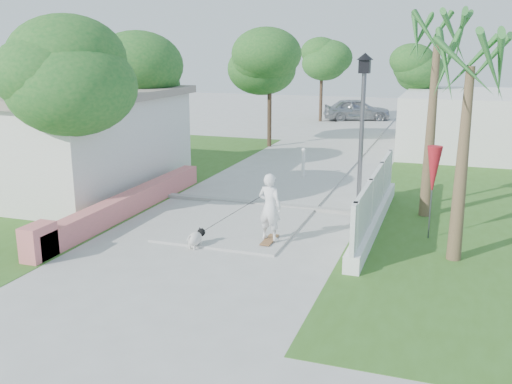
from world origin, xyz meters
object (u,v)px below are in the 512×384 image
at_px(skateboarder, 243,212).
at_px(parked_car, 357,110).
at_px(street_lamp, 362,131).
at_px(bollard, 303,162).
at_px(patio_umbrella, 433,172).
at_px(dog, 196,238).

distance_m(skateboarder, parked_car, 24.40).
xyz_separation_m(street_lamp, parked_car, (-3.58, 21.54, -1.72)).
xyz_separation_m(street_lamp, bollard, (-2.70, 4.50, -1.84)).
bearing_deg(parked_car, skateboarder, 163.99).
relative_size(patio_umbrella, skateboarder, 1.22).
distance_m(street_lamp, bollard, 5.56).
xyz_separation_m(patio_umbrella, parked_car, (-5.48, 22.54, -0.98)).
distance_m(bollard, skateboarder, 7.34).
bearing_deg(street_lamp, dog, -132.92).
bearing_deg(street_lamp, skateboarder, -128.96).
bearing_deg(parked_car, bollard, 163.91).
relative_size(street_lamp, dog, 6.97).
xyz_separation_m(skateboarder, parked_car, (-1.30, 24.37, -0.08)).
xyz_separation_m(bollard, skateboarder, (0.41, -7.33, 0.20)).
distance_m(street_lamp, parked_car, 21.90).
height_order(bollard, skateboarder, skateboarder).
xyz_separation_m(patio_umbrella, dog, (-5.13, -2.47, -1.44)).
bearing_deg(skateboarder, patio_umbrella, -144.57).
height_order(street_lamp, bollard, street_lamp).
height_order(street_lamp, parked_car, street_lamp).
distance_m(street_lamp, skateboarder, 3.99).
relative_size(bollard, skateboarder, 0.58).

